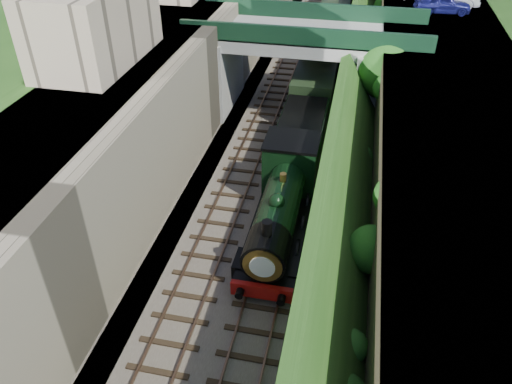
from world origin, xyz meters
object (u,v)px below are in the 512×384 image
tree (387,72)px  tender (301,139)px  road_bridge (313,61)px  car_blue (443,4)px  locomotive (282,206)px

tree → tender: bearing=-136.8°
road_bridge → car_blue: 10.77m
tender → road_bridge: bearing=92.2°
locomotive → tender: bearing=90.0°
locomotive → road_bridge: bearing=91.0°
road_bridge → locomotive: 14.34m
locomotive → tree: bearing=68.2°
locomotive → tender: size_ratio=1.70×
road_bridge → locomotive: size_ratio=1.56×
car_blue → tender: 16.02m
tree → locomotive: tree is taller
tree → locomotive: 12.99m
car_blue → tree: bearing=147.8°
tree → locomotive: bearing=-111.8°
car_blue → tender: bearing=138.4°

